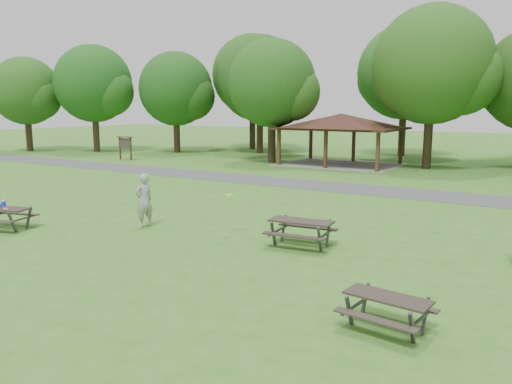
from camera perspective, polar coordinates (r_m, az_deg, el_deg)
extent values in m
plane|color=#377020|center=(15.20, -11.27, -6.68)|extent=(160.00, 160.00, 0.00)
cube|color=#454547|center=(26.91, 9.40, 0.54)|extent=(120.00, 3.20, 0.02)
cube|color=#3E2816|center=(36.63, 2.63, 5.10)|extent=(0.22, 0.22, 2.60)
cube|color=#351B13|center=(41.42, 6.28, 5.59)|extent=(0.22, 0.22, 2.60)
cube|color=#332112|center=(34.99, 7.96, 4.80)|extent=(0.22, 0.22, 2.60)
cube|color=#3E2216|center=(39.97, 11.10, 5.32)|extent=(0.22, 0.22, 2.60)
cube|color=#3C2816|center=(33.67, 13.74, 4.43)|extent=(0.22, 0.22, 2.60)
cube|color=#331A12|center=(38.83, 16.22, 4.99)|extent=(0.22, 0.22, 2.60)
cube|color=black|center=(37.38, 9.69, 7.19)|extent=(8.60, 6.60, 0.16)
pyramid|color=#341D14|center=(37.36, 9.71, 8.07)|extent=(7.01, 7.01, 1.00)
cube|color=gray|center=(37.59, 9.57, 3.13)|extent=(8.40, 6.40, 0.03)
cube|color=#341C13|center=(42.04, -15.27, 4.82)|extent=(0.10, 0.10, 1.80)
cube|color=#352113|center=(41.18, -14.13, 4.77)|extent=(0.10, 0.10, 1.80)
cube|color=#302922|center=(41.58, -14.73, 5.34)|extent=(1.40, 0.06, 0.90)
cube|color=#311A13|center=(41.54, -14.76, 6.10)|extent=(1.60, 0.30, 0.06)
cylinder|color=#302215|center=(50.15, -17.80, 6.51)|extent=(0.60, 0.60, 3.67)
sphere|color=#144714|center=(50.14, -18.08, 11.69)|extent=(7.20, 7.20, 7.20)
sphere|color=#194B15|center=(49.10, -16.51, 10.98)|extent=(4.68, 4.68, 4.68)
sphere|color=#214C15|center=(51.09, -19.29, 10.97)|extent=(4.32, 4.32, 4.32)
cylinder|color=#301E15|center=(47.68, -9.04, 6.50)|extent=(0.60, 0.60, 3.32)
sphere|color=#144413|center=(47.64, -9.17, 11.56)|extent=(6.80, 6.80, 6.80)
sphere|color=#194212|center=(46.87, -7.46, 10.80)|extent=(4.42, 4.42, 4.42)
sphere|color=#174D16|center=(48.37, -10.56, 10.89)|extent=(4.08, 4.08, 4.08)
cylinder|color=black|center=(46.39, 0.44, 6.85)|extent=(0.60, 0.60, 3.85)
sphere|color=#184212|center=(46.40, 0.45, 12.85)|extent=(7.80, 7.80, 7.80)
sphere|color=#154513|center=(45.74, 2.57, 11.90)|extent=(5.07, 5.07, 5.07)
sphere|color=#1D4F16|center=(47.03, -1.34, 12.09)|extent=(4.68, 4.68, 4.68)
cylinder|color=black|center=(38.27, 1.81, 5.98)|extent=(0.60, 0.60, 3.50)
sphere|color=#194614|center=(38.23, 1.84, 12.31)|extent=(6.60, 6.60, 6.60)
sphere|color=#1E4D16|center=(37.75, 4.06, 11.32)|extent=(4.29, 4.29, 4.29)
sphere|color=#1A4313|center=(38.71, -0.04, 11.55)|extent=(3.96, 3.96, 3.96)
cylinder|color=black|center=(36.58, 19.04, 5.70)|extent=(0.60, 0.60, 4.02)
sphere|color=#1F4915|center=(36.62, 19.48, 13.54)|extent=(8.00, 8.00, 8.00)
sphere|color=#204D16|center=(36.51, 22.33, 12.12)|extent=(5.20, 5.20, 5.20)
sphere|color=#1C4313|center=(36.77, 16.87, 12.72)|extent=(4.80, 4.80, 4.80)
sphere|color=#154C16|center=(39.09, 27.13, 10.56)|extent=(4.20, 4.20, 4.20)
cylinder|color=#312016|center=(50.93, -0.41, 7.41)|extent=(0.60, 0.60, 4.38)
sphere|color=#1A4714|center=(50.98, -0.42, 13.24)|extent=(8.00, 8.00, 8.00)
sphere|color=#173F12|center=(50.27, 1.55, 12.37)|extent=(5.20, 5.20, 5.20)
sphere|color=#154B16|center=(51.65, -2.08, 12.52)|extent=(4.80, 4.80, 4.80)
cylinder|color=#322516|center=(45.30, 16.35, 6.57)|extent=(0.60, 0.60, 4.13)
sphere|color=#194F16|center=(45.34, 16.66, 12.97)|extent=(8.00, 8.00, 8.00)
sphere|color=#164112|center=(45.14, 18.97, 11.85)|extent=(5.20, 5.20, 5.20)
sphere|color=#194D16|center=(45.56, 14.57, 12.29)|extent=(4.80, 4.80, 4.80)
cylinder|color=black|center=(53.12, -24.52, 6.07)|extent=(0.60, 0.60, 3.32)
sphere|color=#1D4915|center=(53.08, -24.83, 10.44)|extent=(6.40, 6.40, 6.40)
sphere|color=#1A4413|center=(52.04, -23.61, 9.85)|extent=(4.16, 4.16, 4.16)
sphere|color=#204F16|center=(54.02, -25.74, 9.84)|extent=(3.84, 3.84, 3.84)
cube|color=#2A231E|center=(19.52, -26.86, -1.70)|extent=(1.92, 1.12, 0.05)
cube|color=#322924|center=(19.99, -25.60, -2.22)|extent=(1.82, 0.68, 0.04)
cube|color=#424245|center=(18.85, -26.08, -3.15)|extent=(0.15, 0.38, 0.78)
cube|color=#3A3A3C|center=(19.38, -24.54, -2.71)|extent=(0.15, 0.38, 0.78)
cube|color=#424244|center=(19.11, -25.30, -2.84)|extent=(0.41, 1.44, 0.05)
cylinder|color=blue|center=(19.57, -26.89, -1.27)|extent=(0.18, 0.18, 0.22)
cylinder|color=white|center=(19.54, -26.92, -0.89)|extent=(0.14, 0.14, 0.05)
cube|color=silver|center=(19.23, -26.53, -1.65)|extent=(0.24, 0.24, 0.07)
cube|color=#B51424|center=(19.23, -26.54, -1.52)|extent=(0.25, 0.25, 0.01)
cube|color=#2C261F|center=(15.34, 5.17, -3.34)|extent=(2.00, 0.96, 0.05)
cube|color=#2A231E|center=(14.84, 4.27, -5.04)|extent=(1.95, 0.47, 0.04)
cube|color=black|center=(16.00, 5.96, -3.98)|extent=(1.95, 0.47, 0.04)
cube|color=#3D3D3F|center=(15.34, 2.00, -4.81)|extent=(0.10, 0.41, 0.84)
cube|color=#3D3D3F|center=(16.06, 3.17, -4.16)|extent=(0.10, 0.41, 0.84)
cube|color=#444547|center=(15.70, 2.60, -4.36)|extent=(0.22, 1.57, 0.05)
cube|color=#424245|center=(14.83, 7.29, -5.41)|extent=(0.10, 0.41, 0.84)
cube|color=#444346|center=(15.57, 8.25, -4.69)|extent=(0.10, 0.41, 0.84)
cube|color=#38383A|center=(15.19, 7.79, -4.92)|extent=(0.22, 1.57, 0.05)
cube|color=#2A241E|center=(10.03, 14.80, -11.55)|extent=(1.68, 0.82, 0.04)
cube|color=#2E2721|center=(9.68, 13.43, -14.00)|extent=(1.63, 0.41, 0.04)
cube|color=#2F2822|center=(10.59, 15.92, -12.00)|extent=(1.63, 0.41, 0.04)
cube|color=#3E3D40|center=(10.11, 10.62, -13.22)|extent=(0.09, 0.34, 0.70)
cube|color=#3E3E40|center=(10.67, 12.34, -12.02)|extent=(0.09, 0.34, 0.70)
cube|color=#3D3D3F|center=(10.38, 11.51, -12.47)|extent=(0.20, 1.31, 0.04)
cube|color=#38383A|center=(9.66, 17.38, -14.65)|extent=(0.09, 0.34, 0.70)
cube|color=#3B3A3D|center=(10.25, 18.77, -13.28)|extent=(0.09, 0.34, 0.70)
cube|color=#3A3A3C|center=(9.94, 18.11, -13.80)|extent=(0.20, 1.31, 0.04)
cylinder|color=yellow|center=(16.43, -3.10, -0.35)|extent=(0.34, 0.34, 0.02)
imported|color=#9E9EA1|center=(18.11, -12.68, -0.94)|extent=(0.60, 0.78, 1.93)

